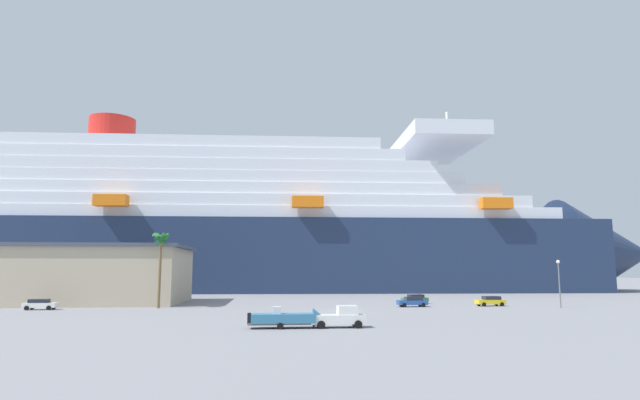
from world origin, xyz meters
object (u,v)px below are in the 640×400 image
object	(u,v)px
parked_car_yellow_taxi	(490,301)
parked_car_blue_suv	(412,302)
pickup_truck	(340,317)
cruise_ship	(217,230)
small_boat_on_trailer	(291,318)
street_lamp	(559,276)
palm_tree	(161,245)
parked_car_white_van	(40,304)
parked_car_green_wagon	(415,299)

from	to	relation	value
parked_car_yellow_taxi	parked_car_blue_suv	bearing A→B (deg)	-179.36
pickup_truck	cruise_ship	bearing A→B (deg)	100.98
small_boat_on_trailer	street_lamp	bearing A→B (deg)	28.05
cruise_ship	palm_tree	size ratio (longest dim) A/B	21.50
parked_car_blue_suv	cruise_ship	bearing A→B (deg)	117.69
street_lamp	parked_car_white_van	world-z (taller)	street_lamp
palm_tree	parked_car_blue_suv	size ratio (longest dim) A/B	2.46
small_boat_on_trailer	palm_tree	size ratio (longest dim) A/B	0.76
small_boat_on_trailer	parked_car_green_wagon	world-z (taller)	small_boat_on_trailer
street_lamp	pickup_truck	bearing A→B (deg)	-148.83
palm_tree	parked_car_blue_suv	xyz separation A→B (m)	(40.03, -2.21, -8.95)
parked_car_white_van	small_boat_on_trailer	bearing A→B (deg)	-40.39
cruise_ship	street_lamp	xyz separation A→B (m)	(57.96, -72.94, -12.23)
cruise_ship	small_boat_on_trailer	bearing A→B (deg)	-81.91
pickup_truck	parked_car_blue_suv	xyz separation A→B (m)	(16.82, 28.88, -0.21)
parked_car_blue_suv	pickup_truck	bearing A→B (deg)	-120.21
cruise_ship	parked_car_white_van	xyz separation A→B (m)	(-21.34, -66.69, -16.29)
parked_car_blue_suv	parked_car_yellow_taxi	distance (m)	13.34
cruise_ship	street_lamp	distance (m)	93.97
pickup_truck	parked_car_yellow_taxi	distance (m)	41.86
parked_car_yellow_taxi	parked_car_green_wagon	world-z (taller)	same
parked_car_white_van	parked_car_green_wagon	bearing A→B (deg)	6.51
cruise_ship	palm_tree	bearing A→B (deg)	-93.89
cruise_ship	parked_car_blue_suv	size ratio (longest dim) A/B	52.84
parked_car_yellow_taxi	street_lamp	bearing A→B (deg)	-30.40
parked_car_white_van	parked_car_green_wagon	world-z (taller)	same
street_lamp	parked_car_green_wagon	bearing A→B (deg)	145.99
cruise_ship	parked_car_yellow_taxi	size ratio (longest dim) A/B	53.17
pickup_truck	palm_tree	xyz separation A→B (m)	(-23.21, 31.09, 8.74)
small_boat_on_trailer	palm_tree	bearing A→B (deg)	120.42
cruise_ship	pickup_truck	xyz separation A→B (m)	(18.75, -96.65, -16.08)
small_boat_on_trailer	parked_car_white_van	xyz separation A→B (m)	(-35.06, 29.83, -0.12)
small_boat_on_trailer	parked_car_green_wagon	bearing A→B (deg)	55.89
cruise_ship	pickup_truck	distance (m)	99.76
pickup_truck	parked_car_white_van	world-z (taller)	pickup_truck
parked_car_white_van	pickup_truck	bearing A→B (deg)	-36.78
street_lamp	parked_car_green_wagon	size ratio (longest dim) A/B	1.54
parked_car_yellow_taxi	parked_car_green_wagon	distance (m)	12.95
small_boat_on_trailer	parked_car_blue_suv	distance (m)	36.10
parked_car_blue_suv	parked_car_green_wagon	bearing A→B (deg)	69.38
palm_tree	pickup_truck	bearing A→B (deg)	-53.26
parked_car_blue_suv	palm_tree	bearing A→B (deg)	176.84
street_lamp	parked_car_white_van	size ratio (longest dim) A/B	1.57
street_lamp	small_boat_on_trailer	bearing A→B (deg)	-151.95
cruise_ship	parked_car_green_wagon	xyz separation A→B (m)	(38.56, -59.85, -16.29)
pickup_truck	parked_car_green_wagon	bearing A→B (deg)	61.72
small_boat_on_trailer	palm_tree	xyz separation A→B (m)	(-18.18, 30.95, 8.83)
pickup_truck	parked_car_white_van	size ratio (longest dim) A/B	1.19
small_boat_on_trailer	palm_tree	distance (m)	36.97
pickup_truck	parked_car_green_wagon	distance (m)	41.80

